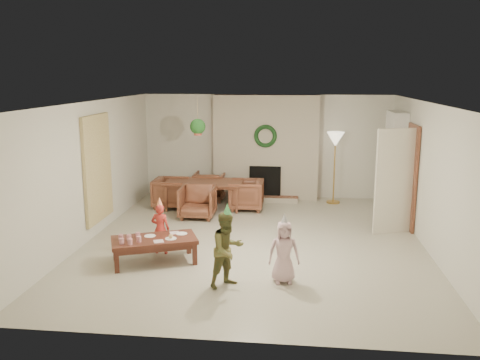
# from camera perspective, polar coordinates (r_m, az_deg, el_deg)

# --- Properties ---
(floor) EXTENTS (7.00, 7.00, 0.00)m
(floor) POSITION_cam_1_polar(r_m,az_deg,el_deg) (9.19, 1.59, -6.98)
(floor) COLOR #B7B29E
(floor) RESTS_ON ground
(ceiling) EXTENTS (7.00, 7.00, 0.00)m
(ceiling) POSITION_cam_1_polar(r_m,az_deg,el_deg) (8.70, 1.69, 8.79)
(ceiling) COLOR white
(ceiling) RESTS_ON wall_back
(wall_back) EXTENTS (7.00, 0.00, 7.00)m
(wall_back) POSITION_cam_1_polar(r_m,az_deg,el_deg) (12.30, 3.02, 3.85)
(wall_back) COLOR silver
(wall_back) RESTS_ON floor
(wall_front) EXTENTS (7.00, 0.00, 7.00)m
(wall_front) POSITION_cam_1_polar(r_m,az_deg,el_deg) (5.49, -1.46, -6.42)
(wall_front) COLOR silver
(wall_front) RESTS_ON floor
(wall_left) EXTENTS (0.00, 7.00, 7.00)m
(wall_left) POSITION_cam_1_polar(r_m,az_deg,el_deg) (9.58, -16.54, 1.05)
(wall_left) COLOR silver
(wall_left) RESTS_ON floor
(wall_right) EXTENTS (0.00, 7.00, 7.00)m
(wall_right) POSITION_cam_1_polar(r_m,az_deg,el_deg) (9.12, 20.77, 0.23)
(wall_right) COLOR silver
(wall_right) RESTS_ON floor
(fireplace_mass) EXTENTS (2.50, 0.40, 2.50)m
(fireplace_mass) POSITION_cam_1_polar(r_m,az_deg,el_deg) (12.11, 2.96, 3.72)
(fireplace_mass) COLOR #591817
(fireplace_mass) RESTS_ON floor
(fireplace_hearth) EXTENTS (1.60, 0.30, 0.12)m
(fireplace_hearth) POSITION_cam_1_polar(r_m,az_deg,el_deg) (11.99, 2.79, -2.16)
(fireplace_hearth) COLOR #622D1B
(fireplace_hearth) RESTS_ON floor
(fireplace_firebox) EXTENTS (0.75, 0.12, 0.75)m
(fireplace_firebox) POSITION_cam_1_polar(r_m,az_deg,el_deg) (12.07, 2.86, -0.16)
(fireplace_firebox) COLOR black
(fireplace_firebox) RESTS_ON floor
(fireplace_wreath) EXTENTS (0.54, 0.10, 0.54)m
(fireplace_wreath) POSITION_cam_1_polar(r_m,az_deg,el_deg) (11.84, 2.90, 5.00)
(fireplace_wreath) COLOR #143618
(fireplace_wreath) RESTS_ON fireplace_mass
(floor_lamp_base) EXTENTS (0.31, 0.31, 0.03)m
(floor_lamp_base) POSITION_cam_1_polar(r_m,az_deg,el_deg) (12.06, 10.52, -2.47)
(floor_lamp_base) COLOR gold
(floor_lamp_base) RESTS_ON floor
(floor_lamp_post) EXTENTS (0.03, 0.03, 1.51)m
(floor_lamp_post) POSITION_cam_1_polar(r_m,az_deg,el_deg) (11.90, 10.66, 1.10)
(floor_lamp_post) COLOR gold
(floor_lamp_post) RESTS_ON floor
(floor_lamp_shade) EXTENTS (0.40, 0.40, 0.33)m
(floor_lamp_shade) POSITION_cam_1_polar(r_m,az_deg,el_deg) (11.79, 10.79, 4.56)
(floor_lamp_shade) COLOR beige
(floor_lamp_shade) RESTS_ON floor_lamp_post
(bookshelf_carcass) EXTENTS (0.30, 1.00, 2.20)m
(bookshelf_carcass) POSITION_cam_1_polar(r_m,az_deg,el_deg) (11.32, 17.14, 1.86)
(bookshelf_carcass) COLOR white
(bookshelf_carcass) RESTS_ON floor
(bookshelf_shelf_a) EXTENTS (0.30, 0.92, 0.03)m
(bookshelf_shelf_a) POSITION_cam_1_polar(r_m,az_deg,el_deg) (11.44, 16.84, -1.35)
(bookshelf_shelf_a) COLOR white
(bookshelf_shelf_a) RESTS_ON bookshelf_carcass
(bookshelf_shelf_b) EXTENTS (0.30, 0.92, 0.03)m
(bookshelf_shelf_b) POSITION_cam_1_polar(r_m,az_deg,el_deg) (11.36, 16.96, 0.62)
(bookshelf_shelf_b) COLOR white
(bookshelf_shelf_b) RESTS_ON bookshelf_carcass
(bookshelf_shelf_c) EXTENTS (0.30, 0.92, 0.03)m
(bookshelf_shelf_c) POSITION_cam_1_polar(r_m,az_deg,el_deg) (11.29, 17.08, 2.61)
(bookshelf_shelf_c) COLOR white
(bookshelf_shelf_c) RESTS_ON bookshelf_carcass
(bookshelf_shelf_d) EXTENTS (0.30, 0.92, 0.03)m
(bookshelf_shelf_d) POSITION_cam_1_polar(r_m,az_deg,el_deg) (11.24, 17.21, 4.62)
(bookshelf_shelf_d) COLOR white
(bookshelf_shelf_d) RESTS_ON bookshelf_carcass
(books_row_lower) EXTENTS (0.20, 0.40, 0.24)m
(books_row_lower) POSITION_cam_1_polar(r_m,az_deg,el_deg) (11.26, 16.91, -0.82)
(books_row_lower) COLOR maroon
(books_row_lower) RESTS_ON bookshelf_shelf_a
(books_row_mid) EXTENTS (0.20, 0.44, 0.24)m
(books_row_mid) POSITION_cam_1_polar(r_m,az_deg,el_deg) (11.38, 16.86, 1.36)
(books_row_mid) COLOR #26598C
(books_row_mid) RESTS_ON bookshelf_shelf_b
(books_row_upper) EXTENTS (0.20, 0.36, 0.22)m
(books_row_upper) POSITION_cam_1_polar(r_m,az_deg,el_deg) (11.17, 17.11, 3.19)
(books_row_upper) COLOR #B78627
(books_row_upper) RESTS_ON bookshelf_shelf_c
(door_frame) EXTENTS (0.05, 0.86, 2.04)m
(door_frame) POSITION_cam_1_polar(r_m,az_deg,el_deg) (10.30, 18.86, 0.33)
(door_frame) COLOR brown
(door_frame) RESTS_ON floor
(door_leaf) EXTENTS (0.77, 0.32, 2.00)m
(door_leaf) POSITION_cam_1_polar(r_m,az_deg,el_deg) (9.86, 17.16, -0.17)
(door_leaf) COLOR beige
(door_leaf) RESTS_ON floor
(curtain_panel) EXTENTS (0.06, 1.20, 2.00)m
(curtain_panel) POSITION_cam_1_polar(r_m,az_deg,el_deg) (9.75, -15.87, 1.27)
(curtain_panel) COLOR beige
(curtain_panel) RESTS_ON wall_left
(dining_table) EXTENTS (1.74, 0.98, 0.61)m
(dining_table) POSITION_cam_1_polar(r_m,az_deg,el_deg) (11.35, -4.11, -1.71)
(dining_table) COLOR brown
(dining_table) RESTS_ON floor
(dining_chair_near) EXTENTS (0.72, 0.75, 0.68)m
(dining_chair_near) POSITION_cam_1_polar(r_m,az_deg,el_deg) (10.61, -4.86, -2.51)
(dining_chair_near) COLOR brown
(dining_chair_near) RESTS_ON floor
(dining_chair_far) EXTENTS (0.72, 0.75, 0.68)m
(dining_chair_far) POSITION_cam_1_polar(r_m,az_deg,el_deg) (12.07, -3.47, -0.71)
(dining_chair_far) COLOR brown
(dining_chair_far) RESTS_ON floor
(dining_chair_left) EXTENTS (0.75, 0.72, 0.68)m
(dining_chair_left) POSITION_cam_1_polar(r_m,az_deg,el_deg) (11.50, -7.87, -1.44)
(dining_chair_left) COLOR brown
(dining_chair_left) RESTS_ON floor
(dining_chair_right) EXTENTS (0.75, 0.72, 0.68)m
(dining_chair_right) POSITION_cam_1_polar(r_m,az_deg,el_deg) (11.21, 0.70, -1.68)
(dining_chair_right) COLOR brown
(dining_chair_right) RESTS_ON floor
(hanging_plant_cord) EXTENTS (0.01, 0.01, 0.70)m
(hanging_plant_cord) POSITION_cam_1_polar(r_m,az_deg,el_deg) (10.39, -4.84, 7.33)
(hanging_plant_cord) COLOR tan
(hanging_plant_cord) RESTS_ON ceiling
(hanging_plant_pot) EXTENTS (0.16, 0.16, 0.12)m
(hanging_plant_pot) POSITION_cam_1_polar(r_m,az_deg,el_deg) (10.43, -4.81, 5.41)
(hanging_plant_pot) COLOR #A94836
(hanging_plant_pot) RESTS_ON hanging_plant_cord
(hanging_plant_foliage) EXTENTS (0.32, 0.32, 0.32)m
(hanging_plant_foliage) POSITION_cam_1_polar(r_m,az_deg,el_deg) (10.41, -4.82, 6.07)
(hanging_plant_foliage) COLOR #184A1A
(hanging_plant_foliage) RESTS_ON hanging_plant_pot
(coffee_table_top) EXTENTS (1.48, 1.12, 0.06)m
(coffee_table_top) POSITION_cam_1_polar(r_m,az_deg,el_deg) (8.20, -9.73, -6.73)
(coffee_table_top) COLOR #54281C
(coffee_table_top) RESTS_ON floor
(coffee_table_apron) EXTENTS (1.35, 0.99, 0.08)m
(coffee_table_apron) POSITION_cam_1_polar(r_m,az_deg,el_deg) (8.22, -9.71, -7.20)
(coffee_table_apron) COLOR #54281C
(coffee_table_apron) RESTS_ON floor
(coffee_leg_fl) EXTENTS (0.09, 0.09, 0.35)m
(coffee_leg_fl) POSITION_cam_1_polar(r_m,az_deg,el_deg) (7.97, -13.83, -9.01)
(coffee_leg_fl) COLOR #54281C
(coffee_leg_fl) RESTS_ON floor
(coffee_leg_fr) EXTENTS (0.09, 0.09, 0.35)m
(coffee_leg_fr) POSITION_cam_1_polar(r_m,az_deg,el_deg) (8.09, -5.17, -8.40)
(coffee_leg_fr) COLOR #54281C
(coffee_leg_fr) RESTS_ON floor
(coffee_leg_bl) EXTENTS (0.09, 0.09, 0.35)m
(coffee_leg_bl) POSITION_cam_1_polar(r_m,az_deg,el_deg) (8.48, -13.98, -7.73)
(coffee_leg_bl) COLOR #54281C
(coffee_leg_bl) RESTS_ON floor
(coffee_leg_br) EXTENTS (0.09, 0.09, 0.35)m
(coffee_leg_br) POSITION_cam_1_polar(r_m,az_deg,el_deg) (8.59, -5.85, -7.17)
(coffee_leg_br) COLOR #54281C
(coffee_leg_br) RESTS_ON floor
(cup_a) EXTENTS (0.09, 0.09, 0.09)m
(cup_a) POSITION_cam_1_polar(r_m,az_deg,el_deg) (7.99, -13.30, -6.79)
(cup_a) COLOR silver
(cup_a) RESTS_ON coffee_table_top
(cup_b) EXTENTS (0.09, 0.09, 0.09)m
(cup_b) POSITION_cam_1_polar(r_m,az_deg,el_deg) (8.19, -13.37, -6.34)
(cup_b) COLOR silver
(cup_b) RESTS_ON coffee_table_top
(cup_c) EXTENTS (0.09, 0.09, 0.09)m
(cup_c) POSITION_cam_1_polar(r_m,az_deg,el_deg) (7.95, -12.40, -6.85)
(cup_c) COLOR silver
(cup_c) RESTS_ON coffee_table_top
(cup_d) EXTENTS (0.09, 0.09, 0.09)m
(cup_d) POSITION_cam_1_polar(r_m,az_deg,el_deg) (8.14, -12.49, -6.40)
(cup_d) COLOR silver
(cup_d) RESTS_ON coffee_table_top
(cup_e) EXTENTS (0.09, 0.09, 0.09)m
(cup_e) POSITION_cam_1_polar(r_m,az_deg,el_deg) (8.04, -11.41, -6.60)
(cup_e) COLOR silver
(cup_e) RESTS_ON coffee_table_top
(cup_f) EXTENTS (0.09, 0.09, 0.09)m
(cup_f) POSITION_cam_1_polar(r_m,az_deg,el_deg) (8.23, -11.52, -6.16)
(cup_f) COLOR silver
(cup_f) RESTS_ON coffee_table_top
(plate_a) EXTENTS (0.24, 0.24, 0.01)m
(plate_a) POSITION_cam_1_polar(r_m,az_deg,el_deg) (8.30, -10.19, -6.26)
(plate_a) COLOR white
(plate_a) RESTS_ON coffee_table_top
(plate_b) EXTENTS (0.24, 0.24, 0.01)m
(plate_b) POSITION_cam_1_polar(r_m,az_deg,el_deg) (8.12, -7.85, -6.60)
(plate_b) COLOR white
(plate_b) RESTS_ON coffee_table_top
(plate_c) EXTENTS (0.24, 0.24, 0.01)m
(plate_c) POSITION_cam_1_polar(r_m,az_deg,el_deg) (8.34, -6.65, -6.06)
(plate_c) COLOR white
(plate_c) RESTS_ON coffee_table_top
(food_scoop) EXTENTS (0.09, 0.09, 0.07)m
(food_scoop) POSITION_cam_1_polar(r_m,az_deg,el_deg) (8.10, -7.86, -6.33)
(food_scoop) COLOR tan
(food_scoop) RESTS_ON plate_b
(napkin_left) EXTENTS (0.20, 0.20, 0.01)m
(napkin_left) POSITION_cam_1_polar(r_m,az_deg,el_deg) (8.02, -9.23, -6.89)
(napkin_left) COLOR #D9A0AC
(napkin_left) RESTS_ON coffee_table_top
(napkin_right) EXTENTS (0.20, 0.20, 0.01)m
(napkin_right) POSITION_cam_1_polar(r_m,az_deg,el_deg) (8.40, -7.44, -5.95)
(napkin_right) COLOR #D9A0AC
(napkin_right) RESTS_ON coffee_table_top
(child_red) EXTENTS (0.32, 0.22, 0.86)m
(child_red) POSITION_cam_1_polar(r_m,az_deg,el_deg) (8.58, -9.02, -5.50)
(child_red) COLOR #B62E27
(child_red) RESTS_ON floor
(party_hat_red) EXTENTS (0.15, 0.15, 0.16)m
(party_hat_red) POSITION_cam_1_polar(r_m,az_deg,el_deg) (8.45, -9.13, -2.48)
(party_hat_red) COLOR #FFD154
(party_hat_red) RESTS_ON child_red
(child_plaid) EXTENTS (0.67, 0.67, 1.09)m
(child_plaid) POSITION_cam_1_polar(r_m,az_deg,el_deg) (7.16, -1.43, -7.90)
(child_plaid) COLOR brown
(child_plaid) RESTS_ON floor
(party_hat_plaid) EXTENTS (0.17, 0.17, 0.18)m
(party_hat_plaid) POSITION_cam_1_polar(r_m,az_deg,el_deg) (6.99, -1.46, -3.37)
(party_hat_plaid) COLOR #4FBA62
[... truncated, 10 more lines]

